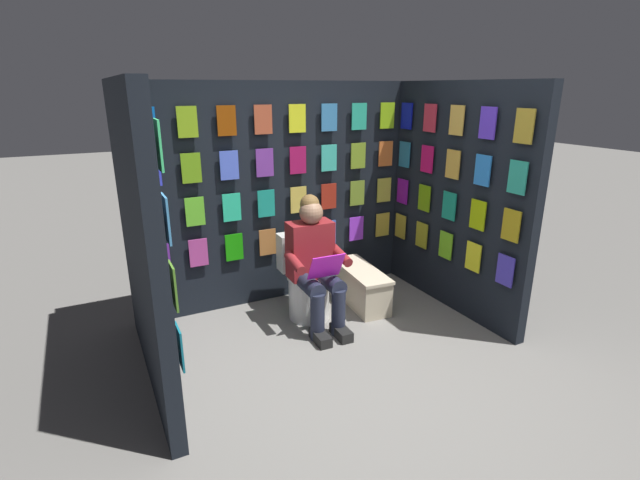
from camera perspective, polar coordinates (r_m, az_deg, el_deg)
name	(u,v)px	position (r m, az deg, el deg)	size (l,w,h in m)	color
ground_plane	(381,390)	(3.57, 7.42, -17.74)	(30.00, 30.00, 0.00)	gray
display_wall_back	(279,194)	(4.64, -4.99, 5.56)	(2.83, 0.14, 2.14)	black
display_wall_left	(456,199)	(4.61, 16.30, 4.79)	(0.14, 1.81, 2.14)	black
display_wall_right	(140,242)	(3.42, -21.09, -0.24)	(0.14, 1.81, 2.14)	black
toilet	(306,282)	(4.44, -1.76, -5.14)	(0.41, 0.56, 0.77)	white
person_reading	(315,263)	(4.14, -0.56, -2.79)	(0.54, 0.69, 1.19)	maroon
comic_longbox_near	(360,286)	(4.72, 4.95, -5.59)	(0.38, 0.85, 0.37)	beige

